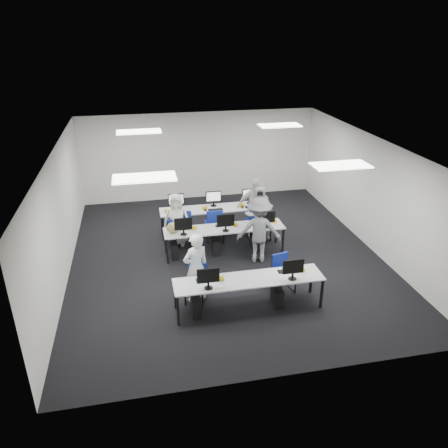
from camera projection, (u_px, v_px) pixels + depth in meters
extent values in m
plane|color=black|center=(226.00, 256.00, 11.66)|extent=(9.00, 9.00, 0.00)
plane|color=white|center=(226.00, 145.00, 10.41)|extent=(9.00, 9.00, 0.00)
cube|color=silver|center=(199.00, 156.00, 15.05)|extent=(8.00, 0.02, 3.00)
cube|color=silver|center=(283.00, 306.00, 7.03)|extent=(8.00, 0.02, 3.00)
cube|color=silver|center=(60.00, 216.00, 10.31)|extent=(0.02, 9.00, 3.00)
cube|color=silver|center=(371.00, 193.00, 11.77)|extent=(0.02, 9.00, 3.00)
cube|color=white|center=(144.00, 178.00, 8.27)|extent=(1.20, 0.60, 0.02)
cube|color=white|center=(340.00, 165.00, 9.00)|extent=(1.20, 0.60, 0.02)
cube|color=white|center=(139.00, 132.00, 11.84)|extent=(1.20, 0.60, 0.02)
cube|color=white|center=(280.00, 125.00, 12.57)|extent=(1.20, 0.60, 0.02)
cube|color=#AFB2B3|center=(249.00, 280.00, 9.23)|extent=(3.20, 0.70, 0.03)
cube|color=black|center=(178.00, 311.00, 8.83)|extent=(0.05, 0.05, 0.70)
cube|color=black|center=(175.00, 295.00, 9.36)|extent=(0.05, 0.05, 0.70)
cube|color=black|center=(322.00, 294.00, 9.39)|extent=(0.05, 0.05, 0.70)
cube|color=black|center=(311.00, 279.00, 9.93)|extent=(0.05, 0.05, 0.70)
cube|color=#AFB2B3|center=(224.00, 228.00, 11.54)|extent=(3.20, 0.70, 0.03)
cube|color=black|center=(167.00, 251.00, 11.15)|extent=(0.05, 0.05, 0.70)
cube|color=black|center=(165.00, 241.00, 11.68)|extent=(0.05, 0.05, 0.70)
cube|color=black|center=(283.00, 240.00, 11.71)|extent=(0.05, 0.05, 0.70)
cube|color=black|center=(276.00, 231.00, 12.25)|extent=(0.05, 0.05, 0.70)
cube|color=#AFB2B3|center=(215.00, 209.00, 12.79)|extent=(3.20, 0.70, 0.03)
cube|color=black|center=(163.00, 229.00, 12.39)|extent=(0.05, 0.05, 0.70)
cube|color=black|center=(162.00, 220.00, 12.93)|extent=(0.05, 0.05, 0.70)
cube|color=black|center=(268.00, 220.00, 12.96)|extent=(0.05, 0.05, 0.70)
cube|color=black|center=(262.00, 212.00, 13.49)|extent=(0.05, 0.05, 0.70)
cube|color=#0E6BB8|center=(208.00, 276.00, 8.77)|extent=(0.46, 0.04, 0.32)
cube|color=black|center=(206.00, 280.00, 9.18)|extent=(0.42, 0.14, 0.02)
ellipsoid|color=black|center=(220.00, 278.00, 9.23)|extent=(0.07, 0.10, 0.04)
cube|color=black|center=(196.00, 306.00, 9.23)|extent=(0.18, 0.40, 0.42)
cube|color=white|center=(293.00, 267.00, 9.10)|extent=(0.46, 0.04, 0.32)
cube|color=black|center=(287.00, 271.00, 9.51)|extent=(0.42, 0.14, 0.02)
ellipsoid|color=black|center=(300.00, 269.00, 9.56)|extent=(0.07, 0.10, 0.04)
cube|color=black|center=(277.00, 296.00, 9.56)|extent=(0.18, 0.40, 0.42)
cube|color=white|center=(183.00, 224.00, 11.05)|extent=(0.46, 0.04, 0.32)
cube|color=black|center=(182.00, 229.00, 11.46)|extent=(0.42, 0.14, 0.02)
ellipsoid|color=black|center=(194.00, 228.00, 11.51)|extent=(0.07, 0.10, 0.04)
cube|color=black|center=(174.00, 250.00, 11.51)|extent=(0.18, 0.40, 0.42)
cube|color=white|center=(226.00, 220.00, 11.25)|extent=(0.46, 0.04, 0.32)
cube|color=black|center=(223.00, 225.00, 11.66)|extent=(0.42, 0.14, 0.02)
ellipsoid|color=black|center=(234.00, 224.00, 11.71)|extent=(0.07, 0.10, 0.04)
cube|color=black|center=(215.00, 246.00, 11.71)|extent=(0.18, 0.40, 0.42)
cube|color=white|center=(267.00, 217.00, 11.45)|extent=(0.46, 0.04, 0.32)
cube|color=black|center=(263.00, 222.00, 11.86)|extent=(0.42, 0.14, 0.02)
ellipsoid|color=black|center=(273.00, 221.00, 11.91)|extent=(0.07, 0.10, 0.04)
cube|color=black|center=(255.00, 243.00, 11.91)|extent=(0.18, 0.40, 0.42)
cube|color=white|center=(176.00, 199.00, 12.62)|extent=(0.46, 0.04, 0.32)
cube|color=black|center=(178.00, 213.00, 12.45)|extent=(0.42, 0.14, 0.02)
ellipsoid|color=black|center=(167.00, 213.00, 12.40)|extent=(0.07, 0.10, 0.04)
cube|color=black|center=(186.00, 227.00, 12.85)|extent=(0.18, 0.40, 0.42)
cube|color=white|center=(213.00, 196.00, 12.82)|extent=(0.46, 0.04, 0.32)
cube|color=black|center=(216.00, 210.00, 12.66)|extent=(0.42, 0.14, 0.02)
ellipsoid|color=black|center=(205.00, 210.00, 12.60)|extent=(0.07, 0.10, 0.04)
cube|color=black|center=(223.00, 224.00, 13.05)|extent=(0.18, 0.40, 0.42)
cube|color=white|center=(250.00, 194.00, 13.02)|extent=(0.46, 0.04, 0.32)
cube|color=black|center=(252.00, 207.00, 12.86)|extent=(0.42, 0.14, 0.02)
ellipsoid|color=black|center=(242.00, 207.00, 12.80)|extent=(0.07, 0.10, 0.04)
cube|color=black|center=(258.00, 220.00, 13.25)|extent=(0.18, 0.40, 0.42)
cube|color=navy|center=(196.00, 284.00, 9.58)|extent=(0.54, 0.53, 0.06)
cube|color=navy|center=(198.00, 269.00, 9.65)|extent=(0.40, 0.19, 0.35)
cube|color=navy|center=(284.00, 274.00, 9.96)|extent=(0.51, 0.50, 0.06)
cube|color=navy|center=(280.00, 260.00, 10.02)|extent=(0.41, 0.14, 0.35)
cube|color=navy|center=(184.00, 229.00, 12.03)|extent=(0.51, 0.49, 0.06)
cube|color=navy|center=(183.00, 217.00, 12.11)|extent=(0.44, 0.11, 0.38)
cube|color=navy|center=(215.00, 229.00, 12.22)|extent=(0.45, 0.43, 0.05)
cube|color=navy|center=(213.00, 219.00, 12.28)|extent=(0.38, 0.10, 0.32)
cube|color=navy|center=(260.00, 222.00, 12.41)|extent=(0.57, 0.55, 0.07)
cube|color=navy|center=(257.00, 210.00, 12.48)|extent=(0.46, 0.15, 0.39)
cube|color=navy|center=(175.00, 230.00, 12.16)|extent=(0.43, 0.42, 0.05)
cube|color=navy|center=(175.00, 225.00, 11.90)|extent=(0.39, 0.08, 0.33)
cube|color=navy|center=(214.00, 223.00, 12.38)|extent=(0.48, 0.46, 0.06)
cube|color=navy|center=(215.00, 217.00, 12.07)|extent=(0.45, 0.06, 0.38)
cube|color=navy|center=(255.00, 221.00, 12.50)|extent=(0.48, 0.46, 0.06)
cube|color=navy|center=(257.00, 215.00, 12.19)|extent=(0.45, 0.06, 0.39)
ellipsoid|color=tan|center=(173.00, 228.00, 11.21)|extent=(0.40, 0.31, 0.29)
imported|color=white|center=(196.00, 268.00, 9.46)|extent=(0.70, 0.58, 1.64)
imported|color=white|center=(258.00, 214.00, 12.21)|extent=(0.90, 0.77, 1.61)
imported|color=white|center=(177.00, 220.00, 11.99)|extent=(0.82, 0.62, 1.49)
imported|color=white|center=(254.00, 207.00, 12.48)|extent=(1.08, 0.66, 1.72)
imported|color=slate|center=(259.00, 230.00, 11.09)|extent=(1.25, 0.89, 1.75)
cube|color=black|center=(260.00, 193.00, 10.86)|extent=(0.18, 0.21, 0.10)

